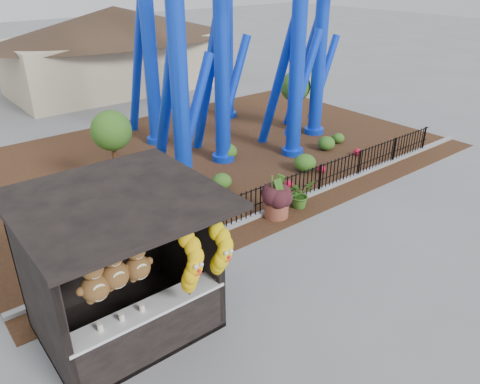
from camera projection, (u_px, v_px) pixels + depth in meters
ground at (272, 297)px, 10.63m from camera, size 120.00×120.00×0.00m
mulch_bed at (211, 154)px, 18.46m from camera, size 18.00×12.00×0.02m
curb at (302, 198)px, 14.94m from camera, size 18.00×0.18×0.12m
prize_booth at (127, 272)px, 8.89m from camera, size 3.50×3.40×3.12m
picket_fence at (322, 178)px, 15.25m from camera, size 12.20×0.06×1.00m
terracotta_planter at (276, 208)px, 13.84m from camera, size 0.95×0.95×0.58m
planter_foliage at (277, 189)px, 13.57m from camera, size 0.70×0.70×0.64m
potted_plant at (300, 194)px, 14.32m from camera, size 0.84×0.74×0.89m
landscaping at (282, 158)px, 17.35m from camera, size 8.00×3.87×0.63m
pavilion at (116, 35)px, 26.62m from camera, size 15.00×15.00×4.80m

